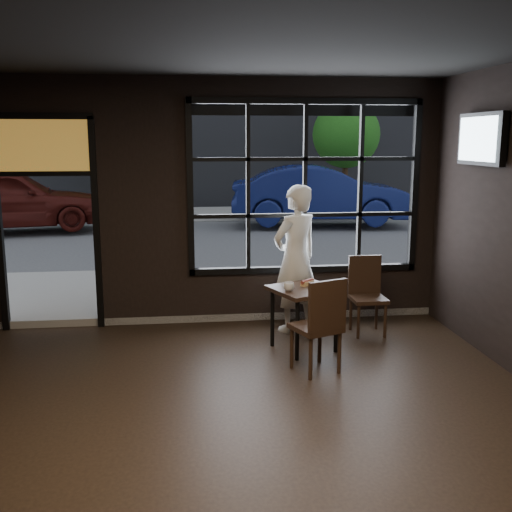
{
  "coord_description": "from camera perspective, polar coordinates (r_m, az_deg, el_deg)",
  "views": [
    {
      "loc": [
        -0.36,
        -4.26,
        2.43
      ],
      "look_at": [
        0.4,
        2.2,
        1.15
      ],
      "focal_mm": 42.0,
      "sensor_mm": 36.0,
      "label": 1
    }
  ],
  "objects": [
    {
      "name": "tree_left",
      "position": [
        19.76,
        -14.95,
        11.7
      ],
      "size": [
        2.29,
        2.29,
        3.91
      ],
      "color": "#332114",
      "rests_on": "street_asphalt"
    },
    {
      "name": "maroon_car",
      "position": [
        16.72,
        -22.46,
        5.03
      ],
      "size": [
        4.95,
        2.71,
        1.6
      ],
      "primitive_type": "imported",
      "rotation": [
        0.0,
        0.0,
        1.76
      ],
      "color": "#3C0E0A",
      "rests_on": "street_asphalt"
    },
    {
      "name": "cafe_table",
      "position": [
        7.02,
        4.58,
        -5.94
      ],
      "size": [
        0.9,
        0.9,
        0.74
      ],
      "primitive_type": "cube",
      "rotation": [
        0.0,
        0.0,
        0.4
      ],
      "color": "black",
      "rests_on": "floor"
    },
    {
      "name": "street_asphalt",
      "position": [
        28.37,
        -6.03,
        6.1
      ],
      "size": [
        60.0,
        41.0,
        0.04
      ],
      "primitive_type": "cube",
      "color": "#545456",
      "rests_on": "ground"
    },
    {
      "name": "navy_car",
      "position": [
        16.77,
        6.12,
        5.84
      ],
      "size": [
        5.03,
        2.18,
        1.61
      ],
      "primitive_type": "imported",
      "rotation": [
        0.0,
        0.0,
        1.47
      ],
      "color": "#0D1543",
      "rests_on": "street_asphalt"
    },
    {
      "name": "stained_transom",
      "position": [
        7.95,
        -19.67,
        9.92
      ],
      "size": [
        1.2,
        0.06,
        0.7
      ],
      "primitive_type": "cube",
      "color": "orange",
      "rests_on": "ground"
    },
    {
      "name": "floor",
      "position": [
        4.92,
        -1.7,
        -18.59
      ],
      "size": [
        6.0,
        7.0,
        0.02
      ],
      "primitive_type": "cube",
      "color": "black",
      "rests_on": "ground"
    },
    {
      "name": "tv",
      "position": [
        7.24,
        20.67,
        10.38
      ],
      "size": [
        0.11,
        0.99,
        0.58
      ],
      "primitive_type": "cube",
      "color": "black",
      "rests_on": "wall_right"
    },
    {
      "name": "chair_window",
      "position": [
        7.64,
        10.66,
        -3.79
      ],
      "size": [
        0.42,
        0.42,
        0.97
      ],
      "primitive_type": "cube",
      "rotation": [
        0.0,
        0.0,
        0.0
      ],
      "color": "black",
      "rests_on": "floor"
    },
    {
      "name": "building_across",
      "position": [
        27.73,
        -6.33,
        21.59
      ],
      "size": [
        28.0,
        12.0,
        15.0
      ],
      "primitive_type": "cube",
      "color": "#5B5956",
      "rests_on": "ground"
    },
    {
      "name": "ceiling",
      "position": [
        4.34,
        -1.96,
        21.49
      ],
      "size": [
        6.0,
        7.0,
        0.02
      ],
      "primitive_type": "cube",
      "color": "black",
      "rests_on": "ground"
    },
    {
      "name": "hotdog",
      "position": [
        7.04,
        4.91,
        -2.56
      ],
      "size": [
        0.2,
        0.19,
        0.06
      ],
      "primitive_type": null,
      "rotation": [
        0.0,
        0.0,
        0.72
      ],
      "color": "tan",
      "rests_on": "cafe_table"
    },
    {
      "name": "man",
      "position": [
        7.58,
        3.77,
        -0.27
      ],
      "size": [
        0.82,
        0.74,
        1.87
      ],
      "primitive_type": "imported",
      "rotation": [
        0.0,
        0.0,
        3.69
      ],
      "color": "white",
      "rests_on": "floor"
    },
    {
      "name": "window_frame",
      "position": [
        7.94,
        4.67,
        6.54
      ],
      "size": [
        3.06,
        0.12,
        2.28
      ],
      "primitive_type": "cube",
      "color": "black",
      "rests_on": "ground"
    },
    {
      "name": "cup",
      "position": [
        6.77,
        3.12,
        -2.93
      ],
      "size": [
        0.14,
        0.14,
        0.1
      ],
      "primitive_type": "imported",
      "rotation": [
        0.0,
        0.0,
        0.16
      ],
      "color": "silver",
      "rests_on": "cafe_table"
    },
    {
      "name": "tree_right",
      "position": [
        19.48,
        8.58,
        11.35
      ],
      "size": [
        2.12,
        2.12,
        3.62
      ],
      "color": "#332114",
      "rests_on": "street_asphalt"
    },
    {
      "name": "chair_near",
      "position": [
        6.35,
        5.72,
        -6.49
      ],
      "size": [
        0.58,
        0.58,
        1.03
      ],
      "primitive_type": "cube",
      "rotation": [
        0.0,
        0.0,
        3.52
      ],
      "color": "black",
      "rests_on": "floor"
    }
  ]
}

